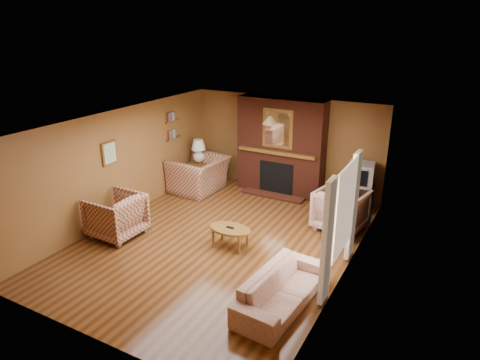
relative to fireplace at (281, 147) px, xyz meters
The scene contains 20 objects.
floor 3.21m from the fireplace, 90.00° to the right, with size 6.50×6.50×0.00m, color #40210D.
ceiling 3.22m from the fireplace, 90.00° to the right, with size 6.50×6.50×0.00m, color silver.
wall_back 0.27m from the fireplace, 90.00° to the left, with size 6.50×6.50×0.00m, color brown.
wall_front 6.23m from the fireplace, 90.00° to the right, with size 6.50×6.50×0.00m, color brown.
wall_left 3.89m from the fireplace, 129.95° to the right, with size 6.50×6.50×0.00m, color brown.
wall_right 3.89m from the fireplace, 50.05° to the right, with size 6.50×6.50×0.00m, color brown.
fireplace is the anchor object (origin of this frame).
window_right 4.02m from the fireplace, 52.40° to the right, with size 0.10×1.85×2.00m.
bookshelf 2.72m from the fireplace, 156.05° to the right, with size 0.09×0.55×0.71m.
botanical_print 4.12m from the fireplace, 126.90° to the right, with size 0.05×0.40×0.50m.
pendant_light 1.07m from the fireplace, 90.00° to the right, with size 0.36×0.36×0.48m.
plaid_loveseat 2.19m from the fireplace, 153.65° to the right, with size 1.35×1.18×0.88m, color maroon.
plaid_armchair 4.32m from the fireplace, 117.24° to the right, with size 0.95×0.97×0.89m, color maroon.
floral_sofa 4.78m from the fireplace, 66.15° to the right, with size 1.89×0.74×0.55m, color #C1B895.
floral_armchair 2.49m from the fireplace, 34.36° to the right, with size 0.94×0.97×0.88m, color #C1B895.
coffee_table 3.24m from the fireplace, 84.15° to the right, with size 0.84×0.52×0.43m.
side_table 2.34m from the fireplace, 165.71° to the right, with size 0.46×0.46×0.61m, color brown.
table_lamp 2.18m from the fireplace, 165.71° to the right, with size 0.38×0.38×0.62m.
tv_stand 2.24m from the fireplace, ahead, with size 0.57×0.52×0.62m, color black.
crt_tv 2.08m from the fireplace, ahead, with size 0.63×0.63×0.52m.
Camera 1 is at (3.97, -6.49, 4.11)m, focal length 32.00 mm.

